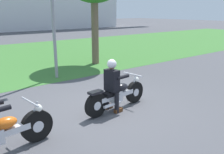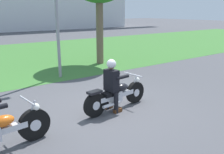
# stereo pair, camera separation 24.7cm
# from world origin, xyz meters

# --- Properties ---
(ground) EXTENTS (120.00, 120.00, 0.00)m
(ground) POSITION_xyz_m (0.00, 0.00, 0.00)
(ground) COLOR #4C4C51
(grass_verge) EXTENTS (60.00, 12.00, 0.01)m
(grass_verge) POSITION_xyz_m (0.00, 9.01, 0.00)
(grass_verge) COLOR #3D7533
(grass_verge) RESTS_ON ground
(motorcycle_lead) EXTENTS (2.07, 0.66, 0.87)m
(motorcycle_lead) POSITION_xyz_m (0.19, -0.29, 0.38)
(motorcycle_lead) COLOR black
(motorcycle_lead) RESTS_ON ground
(rider_lead) EXTENTS (0.58, 0.50, 1.39)m
(rider_lead) POSITION_xyz_m (0.02, -0.31, 0.81)
(rider_lead) COLOR black
(rider_lead) RESTS_ON ground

